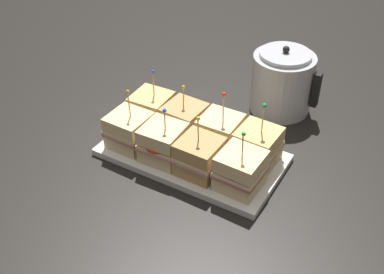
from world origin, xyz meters
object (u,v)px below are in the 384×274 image
(sandwich_front_center_right, at_px, (199,156))
(sandwich_front_far_right, at_px, (240,171))
(sandwich_front_center_left, at_px, (163,143))
(sandwich_front_far_left, at_px, (129,130))
(sandwich_back_center_right, at_px, (220,133))
(sandwich_back_far_left, at_px, (152,110))
(sandwich_back_far_right, at_px, (257,146))
(sandwich_back_center_left, at_px, (184,121))
(kettle_steel, at_px, (282,82))
(serving_platter, at_px, (192,155))

(sandwich_front_center_right, height_order, sandwich_front_far_right, sandwich_front_far_right)
(sandwich_front_center_left, bearing_deg, sandwich_front_far_left, 178.42)
(sandwich_front_far_left, xyz_separation_m, sandwich_back_center_right, (0.21, 0.11, 0.00))
(sandwich_back_far_left, xyz_separation_m, sandwich_back_far_right, (0.32, -0.00, 0.00))
(sandwich_back_center_left, distance_m, sandwich_back_far_right, 0.21)
(sandwich_front_far_right, bearing_deg, sandwich_front_far_left, 179.81)
(sandwich_front_far_left, distance_m, kettle_steel, 0.48)
(sandwich_front_far_right, distance_m, sandwich_back_far_right, 0.10)
(kettle_steel, bearing_deg, serving_platter, -107.96)
(sandwich_back_center_right, relative_size, kettle_steel, 0.86)
(sandwich_front_center_left, distance_m, sandwich_back_far_right, 0.24)
(serving_platter, xyz_separation_m, sandwich_front_far_left, (-0.16, -0.05, 0.05))
(sandwich_front_center_left, height_order, sandwich_back_far_right, sandwich_back_far_right)
(sandwich_back_far_left, bearing_deg, serving_platter, -18.55)
(serving_platter, xyz_separation_m, sandwich_back_far_left, (-0.16, 0.05, 0.06))
(sandwich_front_center_right, bearing_deg, serving_platter, 134.47)
(sandwich_front_center_right, bearing_deg, sandwich_back_far_left, 153.29)
(sandwich_front_center_left, bearing_deg, serving_platter, 46.45)
(sandwich_front_far_left, bearing_deg, sandwich_back_center_left, 44.66)
(sandwich_back_far_right, bearing_deg, sandwich_back_center_left, 179.72)
(serving_platter, xyz_separation_m, sandwich_front_far_right, (0.16, -0.05, 0.06))
(kettle_steel, bearing_deg, sandwich_front_far_left, -124.73)
(sandwich_front_center_right, bearing_deg, sandwich_front_far_left, 179.62)
(sandwich_front_center_right, relative_size, sandwich_front_far_right, 0.97)
(serving_platter, distance_m, sandwich_back_center_left, 0.09)
(kettle_steel, bearing_deg, sandwich_back_far_left, -133.67)
(serving_platter, relative_size, sandwich_front_center_left, 3.04)
(sandwich_front_far_left, relative_size, sandwich_back_far_left, 0.98)
(sandwich_back_center_left, bearing_deg, sandwich_back_far_left, 179.34)
(sandwich_front_far_left, relative_size, sandwich_front_far_right, 1.02)
(sandwich_back_far_left, relative_size, sandwich_back_center_right, 0.97)
(sandwich_front_far_right, distance_m, kettle_steel, 0.40)
(sandwich_front_center_right, distance_m, sandwich_back_center_right, 0.11)
(kettle_steel, bearing_deg, sandwich_front_center_left, -112.39)
(sandwich_front_center_left, relative_size, sandwich_front_far_right, 0.94)
(sandwich_front_center_left, bearing_deg, sandwich_back_far_left, 134.95)
(sandwich_front_center_left, distance_m, sandwich_back_center_left, 0.11)
(sandwich_back_far_left, relative_size, sandwich_back_center_left, 1.11)
(sandwich_front_far_left, bearing_deg, sandwich_front_center_right, -0.38)
(sandwich_front_far_left, bearing_deg, sandwich_back_center_right, 26.40)
(sandwich_back_center_left, distance_m, kettle_steel, 0.33)
(serving_platter, xyz_separation_m, sandwich_front_center_right, (0.05, -0.05, 0.05))
(sandwich_front_center_left, xyz_separation_m, kettle_steel, (0.16, 0.39, 0.03))
(serving_platter, distance_m, sandwich_front_far_left, 0.18)
(sandwich_front_far_right, bearing_deg, serving_platter, 161.95)
(sandwich_front_center_left, bearing_deg, sandwich_front_far_right, 0.51)
(sandwich_front_far_left, distance_m, sandwich_back_center_left, 0.15)
(sandwich_front_center_right, height_order, sandwich_back_center_right, sandwich_back_center_right)
(sandwich_back_far_right, height_order, kettle_steel, kettle_steel)
(sandwich_back_far_right, xyz_separation_m, kettle_steel, (-0.05, 0.29, 0.03))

